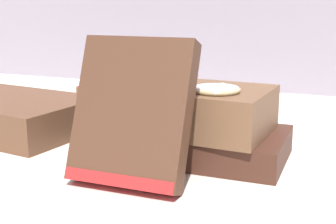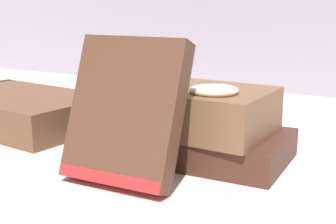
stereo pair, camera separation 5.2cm
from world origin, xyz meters
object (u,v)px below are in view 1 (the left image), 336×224
book_flat_bottom (182,141)px  book_flat_top (175,107)px  pocket_watch (216,89)px  book_side_left (2,113)px  book_leaning_front (128,117)px

book_flat_bottom → book_flat_top: bearing=-161.9°
book_flat_top → pocket_watch: bearing=-17.9°
book_side_left → book_flat_top: bearing=4.6°
book_flat_top → book_leaning_front: (-0.01, -0.10, 0.01)m
book_side_left → pocket_watch: pocket_watch is taller
book_leaning_front → book_side_left: bearing=155.9°
book_leaning_front → book_flat_top: bearing=83.7°
book_flat_top → book_leaning_front: size_ratio=1.48×
book_flat_top → book_side_left: 0.28m
book_flat_top → book_side_left: book_flat_top is taller
book_flat_bottom → book_side_left: book_side_left is taller
book_flat_bottom → pocket_watch: 0.09m
book_side_left → book_leaning_front: bearing=-16.3°
book_leaning_front → pocket_watch: bearing=49.7°
book_leaning_front → book_flat_bottom: bearing=79.7°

